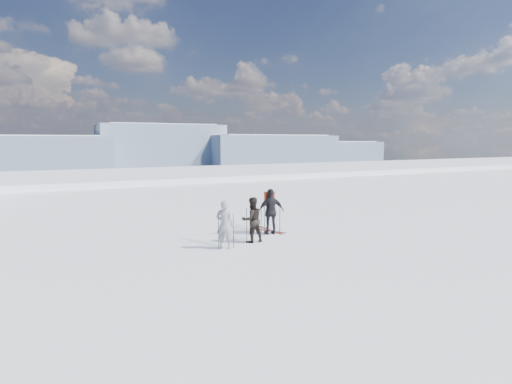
% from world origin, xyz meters
% --- Properties ---
extents(lake_basin, '(820.00, 820.00, 71.62)m').
position_xyz_m(lake_basin, '(0.00, 30.00, -6.50)').
color(lake_basin, white).
rests_on(lake_basin, ground).
extents(far_mountain_range, '(770.00, 110.00, 53.00)m').
position_xyz_m(far_mountain_range, '(29.60, 454.78, -7.19)').
color(far_mountain_range, slate).
rests_on(far_mountain_range, ground).
extents(skier_grey, '(0.74, 0.69, 1.69)m').
position_xyz_m(skier_grey, '(-3.39, 1.43, 0.84)').
color(skier_grey, gray).
rests_on(skier_grey, ground).
extents(skier_dark, '(0.82, 0.65, 1.67)m').
position_xyz_m(skier_dark, '(-2.18, 1.80, 0.83)').
color(skier_dark, black).
rests_on(skier_dark, ground).
extents(skier_pack, '(1.14, 0.66, 1.82)m').
position_xyz_m(skier_pack, '(-0.95, 2.61, 0.91)').
color(skier_pack, black).
rests_on(skier_pack, ground).
extents(backpack, '(0.43, 0.30, 0.56)m').
position_xyz_m(backpack, '(-0.89, 2.85, 2.11)').
color(backpack, red).
rests_on(backpack, skier_pack).
extents(ski_poles, '(3.06, 1.22, 1.33)m').
position_xyz_m(ski_poles, '(-2.19, 1.84, 0.62)').
color(ski_poles, black).
rests_on(ski_poles, ground).
extents(skis_loose, '(0.99, 1.70, 0.03)m').
position_xyz_m(skis_loose, '(-0.74, 3.17, 0.01)').
color(skis_loose, black).
rests_on(skis_loose, ground).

